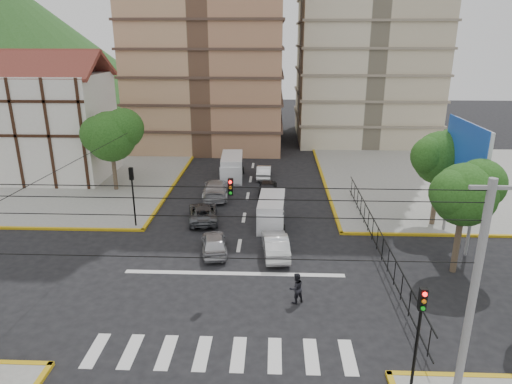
{
  "coord_description": "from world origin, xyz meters",
  "views": [
    {
      "loc": [
        2.24,
        -22.65,
        13.27
      ],
      "look_at": [
        1.15,
        4.45,
        4.0
      ],
      "focal_mm": 32.0,
      "sensor_mm": 36.0,
      "label": 1
    }
  ],
  "objects_px": {
    "traffic_light_nw": "(132,187)",
    "car_white_front_right": "(275,244)",
    "car_silver_front_left": "(214,243)",
    "pedestrian_crosswalk": "(296,288)",
    "van_right_lane": "(271,213)",
    "traffic_light_se": "(420,322)",
    "van_left_lane": "(232,168)"
  },
  "relations": [
    {
      "from": "van_right_lane",
      "to": "van_left_lane",
      "type": "bearing_deg",
      "value": 111.73
    },
    {
      "from": "van_left_lane",
      "to": "car_silver_front_left",
      "type": "relative_size",
      "value": 1.32
    },
    {
      "from": "car_white_front_right",
      "to": "van_left_lane",
      "type": "bearing_deg",
      "value": -80.78
    },
    {
      "from": "van_right_lane",
      "to": "pedestrian_crosswalk",
      "type": "xyz_separation_m",
      "value": [
        1.37,
        -10.21,
        -0.18
      ]
    },
    {
      "from": "traffic_light_nw",
      "to": "van_right_lane",
      "type": "height_order",
      "value": "traffic_light_nw"
    },
    {
      "from": "traffic_light_nw",
      "to": "van_right_lane",
      "type": "distance_m",
      "value": 10.16
    },
    {
      "from": "traffic_light_se",
      "to": "pedestrian_crosswalk",
      "type": "relative_size",
      "value": 2.61
    },
    {
      "from": "van_left_lane",
      "to": "car_white_front_right",
      "type": "xyz_separation_m",
      "value": [
        4.26,
        -16.29,
        -0.4
      ]
    },
    {
      "from": "traffic_light_nw",
      "to": "pedestrian_crosswalk",
      "type": "xyz_separation_m",
      "value": [
        11.29,
        -9.53,
        -2.27
      ]
    },
    {
      "from": "van_right_lane",
      "to": "van_left_lane",
      "type": "distance_m",
      "value": 12.25
    },
    {
      "from": "traffic_light_se",
      "to": "traffic_light_nw",
      "type": "xyz_separation_m",
      "value": [
        -15.6,
        15.6,
        0.0
      ]
    },
    {
      "from": "traffic_light_se",
      "to": "car_white_front_right",
      "type": "height_order",
      "value": "traffic_light_se"
    },
    {
      "from": "car_white_front_right",
      "to": "pedestrian_crosswalk",
      "type": "bearing_deg",
      "value": 95.57
    },
    {
      "from": "van_right_lane",
      "to": "car_silver_front_left",
      "type": "height_order",
      "value": "van_right_lane"
    },
    {
      "from": "pedestrian_crosswalk",
      "to": "traffic_light_nw",
      "type": "bearing_deg",
      "value": -70.92
    },
    {
      "from": "car_silver_front_left",
      "to": "pedestrian_crosswalk",
      "type": "bearing_deg",
      "value": 121.78
    },
    {
      "from": "traffic_light_se",
      "to": "car_white_front_right",
      "type": "distance_m",
      "value": 12.99
    },
    {
      "from": "traffic_light_nw",
      "to": "car_white_front_right",
      "type": "height_order",
      "value": "traffic_light_nw"
    },
    {
      "from": "car_white_front_right",
      "to": "pedestrian_crosswalk",
      "type": "distance_m",
      "value": 5.61
    },
    {
      "from": "van_right_lane",
      "to": "car_silver_front_left",
      "type": "relative_size",
      "value": 1.2
    },
    {
      "from": "traffic_light_se",
      "to": "van_left_lane",
      "type": "distance_m",
      "value": 29.56
    },
    {
      "from": "traffic_light_se",
      "to": "car_silver_front_left",
      "type": "bearing_deg",
      "value": 128.43
    },
    {
      "from": "traffic_light_se",
      "to": "car_white_front_right",
      "type": "relative_size",
      "value": 1.01
    },
    {
      "from": "traffic_light_se",
      "to": "van_left_lane",
      "type": "bearing_deg",
      "value": 109.08
    },
    {
      "from": "traffic_light_se",
      "to": "pedestrian_crosswalk",
      "type": "bearing_deg",
      "value": 125.35
    },
    {
      "from": "traffic_light_se",
      "to": "car_silver_front_left",
      "type": "relative_size",
      "value": 1.11
    },
    {
      "from": "traffic_light_se",
      "to": "van_left_lane",
      "type": "height_order",
      "value": "traffic_light_se"
    },
    {
      "from": "van_right_lane",
      "to": "van_left_lane",
      "type": "xyz_separation_m",
      "value": [
        -3.96,
        11.59,
        0.1
      ]
    },
    {
      "from": "van_right_lane",
      "to": "pedestrian_crosswalk",
      "type": "bearing_deg",
      "value": -79.49
    },
    {
      "from": "van_left_lane",
      "to": "pedestrian_crosswalk",
      "type": "height_order",
      "value": "van_left_lane"
    },
    {
      "from": "car_silver_front_left",
      "to": "pedestrian_crosswalk",
      "type": "relative_size",
      "value": 2.34
    },
    {
      "from": "traffic_light_se",
      "to": "car_silver_front_left",
      "type": "distance_m",
      "value": 15.22
    }
  ]
}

